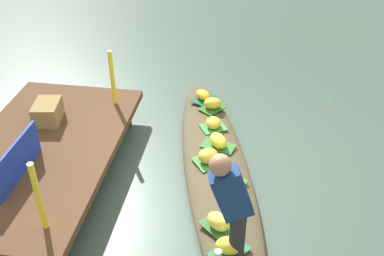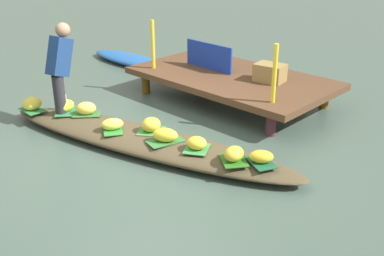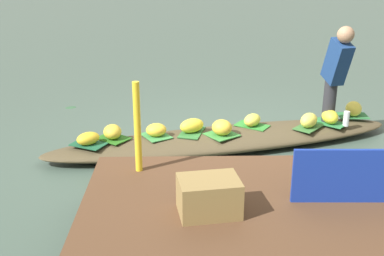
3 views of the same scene
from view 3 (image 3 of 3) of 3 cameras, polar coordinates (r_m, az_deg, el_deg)
canal_water at (r=5.85m, az=4.00°, el=-2.21°), size 40.00×40.00×0.00m
dock_platform at (r=3.81m, az=11.46°, el=-9.46°), size 3.20×1.80×0.42m
vendor_boat at (r=5.82m, az=4.02°, el=-1.32°), size 4.44×1.85×0.20m
leaf_mat_0 at (r=5.63m, az=-4.28°, el=-0.94°), size 0.41×0.43×0.01m
banana_bunch_0 at (r=5.60m, az=-4.30°, el=-0.22°), size 0.29×0.27×0.15m
leaf_mat_1 at (r=6.67m, az=18.66°, el=1.41°), size 0.39×0.29×0.01m
banana_bunch_1 at (r=6.64m, az=18.75°, el=2.20°), size 0.26×0.31×0.19m
leaf_mat_2 at (r=6.07m, az=13.72°, el=0.10°), size 0.43×0.44×0.01m
banana_bunch_2 at (r=6.04m, az=13.79°, el=0.90°), size 0.32×0.33×0.18m
leaf_mat_3 at (r=5.50m, az=-12.26°, el=-1.90°), size 0.44×0.38×0.01m
banana_bunch_3 at (r=5.47m, az=-12.31°, el=-1.23°), size 0.33×0.31×0.14m
leaf_mat_4 at (r=6.29m, az=16.08°, el=0.59°), size 0.47×0.45×0.01m
banana_bunch_4 at (r=6.26m, az=16.15°, el=1.33°), size 0.21×0.29×0.17m
leaf_mat_5 at (r=5.73m, az=-0.02°, el=-0.50°), size 0.35×0.49×0.01m
banana_bunch_5 at (r=5.70m, az=-0.02°, el=0.29°), size 0.36×0.32×0.17m
leaf_mat_6 at (r=5.62m, az=-9.44°, el=-1.23°), size 0.45×0.43×0.01m
banana_bunch_6 at (r=5.59m, az=-9.49°, el=-0.44°), size 0.24×0.28×0.17m
leaf_mat_7 at (r=5.66m, az=3.58°, el=-0.79°), size 0.46×0.46×0.01m
banana_bunch_7 at (r=5.63m, az=3.60°, el=0.07°), size 0.31×0.32×0.18m
leaf_mat_8 at (r=6.00m, az=7.19°, el=0.30°), size 0.47×0.42×0.01m
banana_bunch_8 at (r=5.98m, az=7.22°, el=0.96°), size 0.31×0.34×0.15m
vendor_person at (r=6.10m, az=16.86°, el=6.73°), size 0.28×0.46×1.24m
water_bottle at (r=6.23m, az=17.95°, el=1.07°), size 0.07×0.07×0.19m
market_banner at (r=3.82m, az=19.11°, el=-5.45°), size 0.98×0.05×0.43m
railing_post_east at (r=4.09m, az=-6.53°, el=0.07°), size 0.06×0.06×0.80m
produce_crate at (r=3.51m, az=2.03°, el=-8.15°), size 0.48×0.38×0.27m
drifting_plant_0 at (r=7.54m, az=-14.29°, el=2.41°), size 0.21×0.19×0.01m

